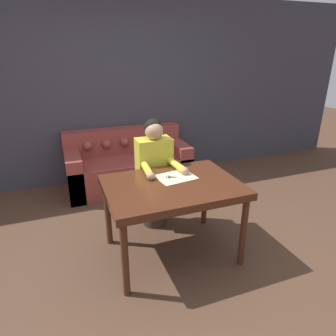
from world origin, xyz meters
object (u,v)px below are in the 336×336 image
Objects in this scene: dining_table at (172,191)px; person at (155,175)px; scissors at (174,177)px; couch at (128,166)px.

person reaches higher than dining_table.
scissors is (0.04, -0.45, 0.15)m from person.
couch is (-0.02, 1.72, -0.37)m from dining_table.
scissors reaches higher than dining_table.
person is (0.02, 0.57, -0.06)m from dining_table.
couch is 1.20m from person.
person reaches higher than couch.
scissors is (0.06, 0.12, 0.08)m from dining_table.
person is at bearing 95.61° from scissors.
person is (0.04, -1.16, 0.31)m from couch.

